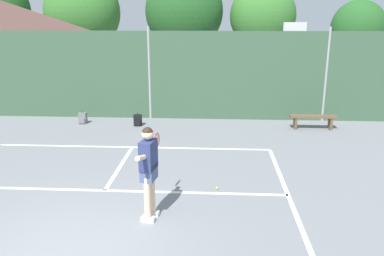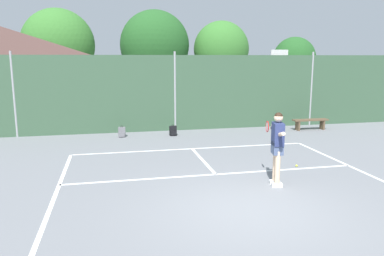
{
  "view_description": "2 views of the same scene",
  "coord_description": "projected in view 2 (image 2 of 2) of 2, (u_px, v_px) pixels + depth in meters",
  "views": [
    {
      "loc": [
        2.44,
        -5.52,
        3.82
      ],
      "look_at": [
        1.84,
        4.81,
        0.83
      ],
      "focal_mm": 36.68,
      "sensor_mm": 36.0,
      "label": 1
    },
    {
      "loc": [
        -2.75,
        -7.06,
        3.16
      ],
      "look_at": [
        -0.21,
        4.57,
        0.92
      ],
      "focal_mm": 35.09,
      "sensor_mm": 36.0,
      "label": 2
    }
  ],
  "objects": [
    {
      "name": "tennis_player",
      "position": [
        277.0,
        142.0,
        9.23
      ],
      "size": [
        0.33,
        1.44,
        1.85
      ],
      "color": "silver",
      "rests_on": "ground"
    },
    {
      "name": "tennis_ball",
      "position": [
        297.0,
        166.0,
        11.04
      ],
      "size": [
        0.07,
        0.07,
        0.07
      ],
      "primitive_type": "sphere",
      "color": "#CCE033",
      "rests_on": "ground"
    },
    {
      "name": "backpack_black",
      "position": [
        173.0,
        131.0,
        15.42
      ],
      "size": [
        0.29,
        0.25,
        0.46
      ],
      "color": "black",
      "rests_on": "ground"
    },
    {
      "name": "basketball_hoop",
      "position": [
        278.0,
        75.0,
        18.89
      ],
      "size": [
        0.9,
        0.67,
        3.55
      ],
      "color": "yellow",
      "rests_on": "ground"
    },
    {
      "name": "backpack_grey",
      "position": [
        122.0,
        132.0,
        15.15
      ],
      "size": [
        0.29,
        0.26,
        0.46
      ],
      "color": "slate",
      "rests_on": "ground"
    },
    {
      "name": "court_markings",
      "position": [
        238.0,
        198.0,
        8.56
      ],
      "size": [
        8.3,
        11.1,
        0.01
      ],
      "color": "white",
      "rests_on": "ground"
    },
    {
      "name": "treeline_backdrop",
      "position": [
        114.0,
        47.0,
        25.93
      ],
      "size": [
        27.11,
        4.38,
        6.47
      ],
      "color": "brown",
      "rests_on": "ground"
    },
    {
      "name": "courtside_bench",
      "position": [
        310.0,
        122.0,
        16.61
      ],
      "size": [
        1.6,
        0.36,
        0.48
      ],
      "color": "brown",
      "rests_on": "ground"
    },
    {
      "name": "chainlink_fence",
      "position": [
        175.0,
        93.0,
        16.28
      ],
      "size": [
        26.09,
        0.09,
        3.42
      ],
      "color": "#38563D",
      "rests_on": "ground"
    },
    {
      "name": "ground_plane",
      "position": [
        248.0,
        209.0,
        7.94
      ],
      "size": [
        120.0,
        120.0,
        0.0
      ],
      "primitive_type": "plane",
      "color": "slate"
    }
  ]
}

